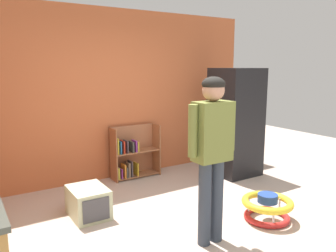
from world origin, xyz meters
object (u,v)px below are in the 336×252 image
Objects in this scene: bookshelf at (132,155)px; refrigerator at (235,122)px; baby_walker at (267,207)px; standing_person at (212,145)px; pet_carrier at (88,202)px.

refrigerator is at bearing -26.36° from bookshelf.
standing_person is at bearing -177.43° from baby_walker.
bookshelf is 2.39m from baby_walker.
standing_person is 3.11× the size of pet_carrier.
pet_carrier reaches higher than baby_walker.
refrigerator reaches higher than standing_person.
pet_carrier is at bearing -173.74° from refrigerator.
bookshelf is at bearing 153.64° from refrigerator.
refrigerator is 2.95× the size of baby_walker.
baby_walker is (0.90, 0.04, -0.89)m from standing_person.
pet_carrier is (-1.77, 1.23, 0.02)m from baby_walker.
refrigerator is 2.77m from pet_carrier.
refrigerator is at bearing 40.99° from standing_person.
standing_person is at bearing -55.77° from pet_carrier.
refrigerator reaches higher than pet_carrier.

